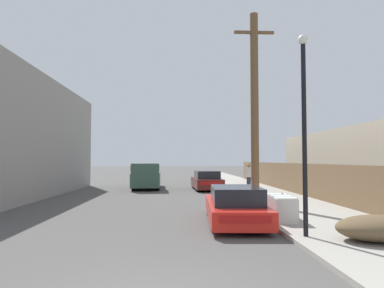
{
  "coord_description": "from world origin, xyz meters",
  "views": [
    {
      "loc": [
        0.34,
        -4.42,
        2.06
      ],
      "look_at": [
        0.92,
        8.91,
        2.68
      ],
      "focal_mm": 32.0,
      "sensor_mm": 36.0,
      "label": 1
    }
  ],
  "objects_px": {
    "parked_sports_car_red": "(235,206)",
    "street_lamp": "(304,119)",
    "pickup_truck": "(147,176)",
    "car_parked_mid": "(207,181)",
    "pedestrian": "(249,176)",
    "brush_pile": "(378,228)",
    "utility_pole": "(255,106)",
    "discarded_fridge": "(281,207)"
  },
  "relations": [
    {
      "from": "car_parked_mid",
      "to": "pedestrian",
      "type": "xyz_separation_m",
      "value": [
        2.71,
        -1.03,
        0.36
      ]
    },
    {
      "from": "car_parked_mid",
      "to": "parked_sports_car_red",
      "type": "bearing_deg",
      "value": -93.7
    },
    {
      "from": "discarded_fridge",
      "to": "car_parked_mid",
      "type": "height_order",
      "value": "car_parked_mid"
    },
    {
      "from": "parked_sports_car_red",
      "to": "pickup_truck",
      "type": "height_order",
      "value": "pickup_truck"
    },
    {
      "from": "pickup_truck",
      "to": "utility_pole",
      "type": "distance_m",
      "value": 11.6
    },
    {
      "from": "pickup_truck",
      "to": "brush_pile",
      "type": "xyz_separation_m",
      "value": [
        6.98,
        -16.44,
        -0.49
      ]
    },
    {
      "from": "pickup_truck",
      "to": "street_lamp",
      "type": "height_order",
      "value": "street_lamp"
    },
    {
      "from": "utility_pole",
      "to": "pickup_truck",
      "type": "bearing_deg",
      "value": 120.57
    },
    {
      "from": "brush_pile",
      "to": "utility_pole",
      "type": "bearing_deg",
      "value": 101.15
    },
    {
      "from": "pedestrian",
      "to": "parked_sports_car_red",
      "type": "bearing_deg",
      "value": -104.09
    },
    {
      "from": "utility_pole",
      "to": "street_lamp",
      "type": "height_order",
      "value": "utility_pole"
    },
    {
      "from": "discarded_fridge",
      "to": "parked_sports_car_red",
      "type": "relative_size",
      "value": 0.38
    },
    {
      "from": "car_parked_mid",
      "to": "discarded_fridge",
      "type": "bearing_deg",
      "value": -86.79
    },
    {
      "from": "parked_sports_car_red",
      "to": "pickup_truck",
      "type": "distance_m",
      "value": 13.97
    },
    {
      "from": "utility_pole",
      "to": "brush_pile",
      "type": "distance_m",
      "value": 8.13
    },
    {
      "from": "car_parked_mid",
      "to": "brush_pile",
      "type": "relative_size",
      "value": 2.19
    },
    {
      "from": "car_parked_mid",
      "to": "street_lamp",
      "type": "xyz_separation_m",
      "value": [
        1.24,
        -14.89,
        2.48
      ]
    },
    {
      "from": "discarded_fridge",
      "to": "pedestrian",
      "type": "relative_size",
      "value": 1.09
    },
    {
      "from": "parked_sports_car_red",
      "to": "street_lamp",
      "type": "height_order",
      "value": "street_lamp"
    },
    {
      "from": "discarded_fridge",
      "to": "car_parked_mid",
      "type": "relative_size",
      "value": 0.42
    },
    {
      "from": "pedestrian",
      "to": "street_lamp",
      "type": "bearing_deg",
      "value": -96.05
    },
    {
      "from": "parked_sports_car_red",
      "to": "utility_pole",
      "type": "height_order",
      "value": "utility_pole"
    },
    {
      "from": "parked_sports_car_red",
      "to": "pickup_truck",
      "type": "bearing_deg",
      "value": 109.77
    },
    {
      "from": "parked_sports_car_red",
      "to": "street_lamp",
      "type": "distance_m",
      "value": 3.83
    },
    {
      "from": "street_lamp",
      "to": "discarded_fridge",
      "type": "bearing_deg",
      "value": 87.17
    },
    {
      "from": "street_lamp",
      "to": "brush_pile",
      "type": "bearing_deg",
      "value": -20.27
    },
    {
      "from": "pickup_truck",
      "to": "street_lamp",
      "type": "xyz_separation_m",
      "value": [
        5.44,
        -15.87,
        2.19
      ]
    },
    {
      "from": "parked_sports_car_red",
      "to": "pedestrian",
      "type": "distance_m",
      "value": 11.71
    },
    {
      "from": "pickup_truck",
      "to": "pedestrian",
      "type": "xyz_separation_m",
      "value": [
        6.91,
        -2.01,
        0.07
      ]
    },
    {
      "from": "brush_pile",
      "to": "discarded_fridge",
      "type": "bearing_deg",
      "value": 114.87
    },
    {
      "from": "pickup_truck",
      "to": "street_lamp",
      "type": "relative_size",
      "value": 1.06
    },
    {
      "from": "discarded_fridge",
      "to": "car_parked_mid",
      "type": "xyz_separation_m",
      "value": [
        -1.36,
        12.4,
        0.12
      ]
    },
    {
      "from": "car_parked_mid",
      "to": "pickup_truck",
      "type": "height_order",
      "value": "pickup_truck"
    },
    {
      "from": "pickup_truck",
      "to": "utility_pole",
      "type": "relative_size",
      "value": 0.65
    },
    {
      "from": "discarded_fridge",
      "to": "brush_pile",
      "type": "bearing_deg",
      "value": -61.47
    },
    {
      "from": "brush_pile",
      "to": "car_parked_mid",
      "type": "bearing_deg",
      "value": 100.2
    },
    {
      "from": "utility_pole",
      "to": "street_lamp",
      "type": "bearing_deg",
      "value": -91.59
    },
    {
      "from": "discarded_fridge",
      "to": "pedestrian",
      "type": "distance_m",
      "value": 11.46
    },
    {
      "from": "utility_pole",
      "to": "pedestrian",
      "type": "distance_m",
      "value": 8.37
    },
    {
      "from": "discarded_fridge",
      "to": "utility_pole",
      "type": "distance_m",
      "value": 5.53
    },
    {
      "from": "car_parked_mid",
      "to": "street_lamp",
      "type": "bearing_deg",
      "value": -88.3
    },
    {
      "from": "parked_sports_car_red",
      "to": "street_lamp",
      "type": "xyz_separation_m",
      "value": [
        1.38,
        -2.51,
        2.55
      ]
    }
  ]
}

